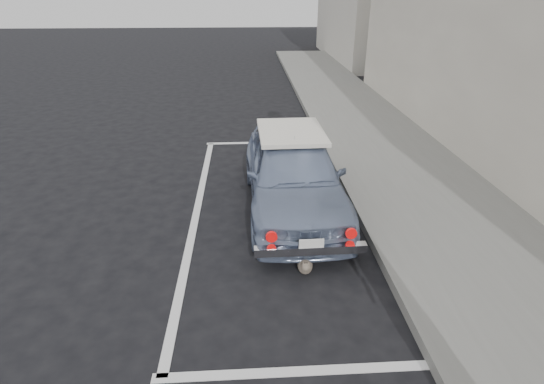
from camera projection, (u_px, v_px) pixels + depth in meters
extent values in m
plane|color=black|center=(252.00, 337.00, 4.71)|extent=(80.00, 80.00, 0.00)
cube|color=slate|center=(453.00, 230.00, 6.64)|extent=(2.80, 40.00, 0.15)
cube|color=black|center=(495.00, 111.00, 7.94)|extent=(0.10, 16.00, 2.40)
cube|color=silver|center=(302.00, 371.00, 4.28)|extent=(3.00, 0.12, 0.01)
cube|color=silver|center=(267.00, 142.00, 10.57)|extent=(3.00, 0.12, 0.01)
cube|color=silver|center=(197.00, 211.00, 7.35)|extent=(0.12, 7.00, 0.01)
imported|color=#7787A7|center=(293.00, 173.00, 7.18)|extent=(1.65, 3.94, 1.33)
cube|color=silver|center=(291.00, 132.00, 7.27)|extent=(1.13, 1.51, 0.07)
cube|color=silver|center=(311.00, 249.00, 5.59)|extent=(1.50, 0.15, 0.12)
cube|color=white|center=(311.00, 245.00, 5.51)|extent=(0.33, 0.03, 0.17)
cylinder|color=red|center=(272.00, 237.00, 5.43)|extent=(0.15, 0.04, 0.15)
cylinder|color=red|center=(351.00, 233.00, 5.50)|extent=(0.15, 0.04, 0.15)
cylinder|color=red|center=(272.00, 249.00, 5.50)|extent=(0.12, 0.04, 0.12)
cylinder|color=red|center=(350.00, 245.00, 5.58)|extent=(0.12, 0.04, 0.12)
ellipsoid|color=#79695C|center=(305.00, 265.00, 5.75)|extent=(0.23, 0.34, 0.20)
sphere|color=#79695C|center=(306.00, 267.00, 5.59)|extent=(0.13, 0.13, 0.13)
cone|color=#79695C|center=(304.00, 263.00, 5.57)|extent=(0.04, 0.04, 0.05)
cone|color=#79695C|center=(309.00, 263.00, 5.57)|extent=(0.04, 0.04, 0.05)
cylinder|color=#79695C|center=(307.00, 262.00, 5.93)|extent=(0.10, 0.21, 0.03)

